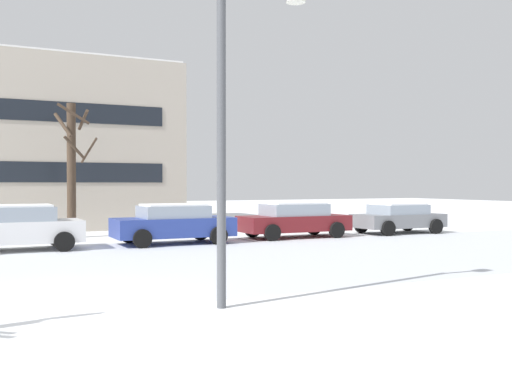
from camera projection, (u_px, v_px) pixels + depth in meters
ground_plane at (65, 303)px, 10.59m from camera, size 120.00×120.00×0.00m
road_surface at (42, 274)px, 13.98m from camera, size 80.00×9.53×0.00m
street_lamp at (237, 101)px, 10.27m from camera, size 1.74×0.36×5.91m
parked_car_white at (20, 227)px, 18.95m from camera, size 3.88×2.09×1.49m
parked_car_blue at (173, 223)px, 21.11m from camera, size 4.25×2.10×1.44m
parked_car_maroon at (294, 220)px, 23.57m from camera, size 4.46×1.99×1.41m
parked_car_gray at (398, 218)px, 25.68m from camera, size 3.98×2.09×1.31m
tree_far_left at (72, 166)px, 23.44m from camera, size 1.61×1.59×5.38m
building_far_left at (41, 148)px, 30.92m from camera, size 12.30×11.23×8.14m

